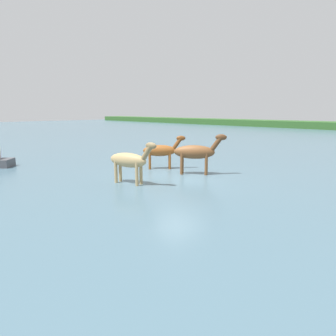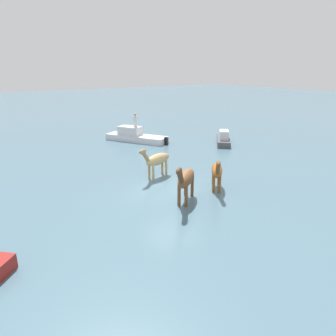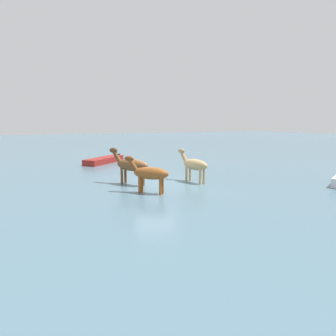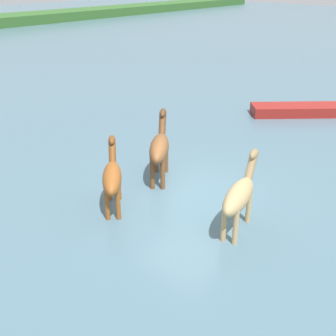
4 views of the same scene
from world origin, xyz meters
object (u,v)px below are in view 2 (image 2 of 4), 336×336
horse_pinto_flank (157,160)px  person_spotter_bow (135,121)px  horse_rear_stallion (186,179)px  boat_skiff_near (135,137)px  boat_dinghy_port (223,140)px  horse_chestnut_trailing (217,171)px

horse_pinto_flank → person_spotter_bow: bearing=-128.2°
horse_rear_stallion → person_spotter_bow: person_spotter_bow is taller
person_spotter_bow → boat_skiff_near: bearing=-97.4°
horse_pinto_flank → boat_skiff_near: bearing=-128.0°
boat_skiff_near → person_spotter_bow: 1.44m
boat_dinghy_port → person_spotter_bow: 7.52m
horse_pinto_flank → boat_dinghy_port: 9.84m
horse_rear_stallion → person_spotter_bow: (-4.50, -12.19, 0.64)m
person_spotter_bow → horse_chestnut_trailing: bearing=79.3°
person_spotter_bow → horse_rear_stallion: bearing=69.7°
horse_pinto_flank → boat_dinghy_port: horse_pinto_flank is taller
boat_skiff_near → boat_dinghy_port: boat_skiff_near is taller
horse_rear_stallion → boat_skiff_near: size_ratio=0.42×
horse_chestnut_trailing → horse_rear_stallion: bearing=-40.6°
horse_rear_stallion → boat_skiff_near: horse_rear_stallion is taller
horse_chestnut_trailing → boat_dinghy_port: bearing=175.1°
horse_rear_stallion → boat_dinghy_port: bearing=178.9°
horse_pinto_flank → person_spotter_bow: person_spotter_bow is taller
horse_chestnut_trailing → horse_rear_stallion: (2.26, 0.25, 0.12)m
boat_skiff_near → boat_dinghy_port: size_ratio=1.66×
boat_skiff_near → person_spotter_bow: size_ratio=4.64×
person_spotter_bow → horse_pinto_flank: bearing=66.8°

